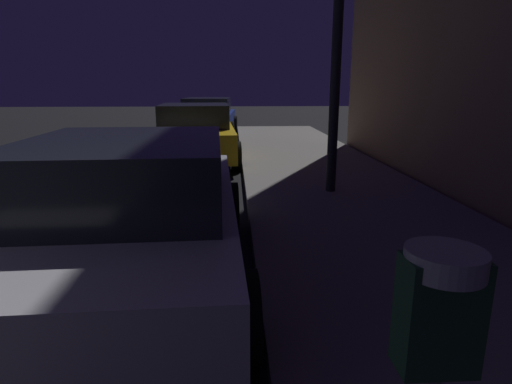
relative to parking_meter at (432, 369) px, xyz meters
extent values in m
cube|color=#1E4728|center=(0.00, 0.00, 0.15)|extent=(0.19, 0.11, 0.30)
cylinder|color=#999EA5|center=(0.00, 0.00, 0.29)|extent=(0.19, 0.19, 0.06)
cube|color=black|center=(-0.06, 0.00, 0.19)|extent=(0.01, 0.08, 0.11)
cube|color=#B7B7BF|center=(-1.44, 2.95, -0.59)|extent=(2.02, 4.36, 0.64)
cube|color=#1E2328|center=(-1.43, 2.70, -0.01)|extent=(1.71, 2.18, 0.56)
cylinder|color=black|center=(-2.43, 4.24, -0.83)|extent=(0.24, 0.67, 0.66)
cylinder|color=black|center=(-0.55, 4.31, -0.83)|extent=(0.24, 0.67, 0.66)
cylinder|color=black|center=(-0.45, 1.65, -0.83)|extent=(0.24, 0.67, 0.66)
cube|color=gold|center=(-1.44, 9.74, -0.59)|extent=(2.08, 4.41, 0.64)
cube|color=#1E2328|center=(-1.44, 9.68, -0.01)|extent=(1.74, 2.13, 0.56)
cylinder|color=black|center=(-2.45, 11.03, -0.83)|extent=(0.25, 0.67, 0.66)
cylinder|color=black|center=(-0.57, 11.13, -0.83)|extent=(0.25, 0.67, 0.66)
cylinder|color=black|center=(-2.31, 8.36, -0.83)|extent=(0.25, 0.67, 0.66)
cylinder|color=black|center=(-0.43, 8.45, -0.83)|extent=(0.25, 0.67, 0.66)
cube|color=navy|center=(-1.44, 15.46, -0.59)|extent=(2.11, 4.43, 0.64)
cube|color=#1E2328|center=(-1.44, 15.39, -0.01)|extent=(1.77, 2.33, 0.56)
cylinder|color=black|center=(-2.31, 16.85, -0.83)|extent=(0.26, 0.67, 0.66)
cylinder|color=black|center=(-0.42, 16.75, -0.83)|extent=(0.26, 0.67, 0.66)
cylinder|color=black|center=(-2.46, 14.16, -0.83)|extent=(0.26, 0.67, 0.66)
cylinder|color=black|center=(-0.56, 14.06, -0.83)|extent=(0.26, 0.67, 0.66)
cylinder|color=black|center=(1.14, 5.86, 1.42)|extent=(0.16, 0.16, 4.86)
camera|label=1|loc=(-0.50, -0.89, 0.70)|focal=29.32mm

